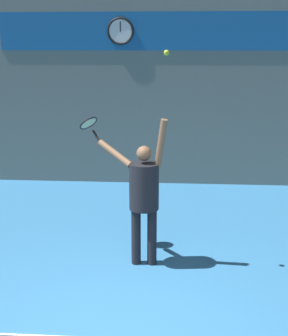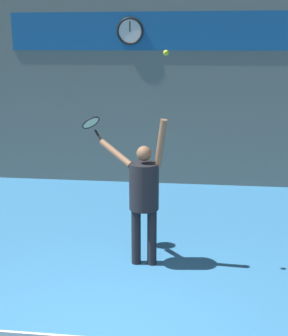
# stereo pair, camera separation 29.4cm
# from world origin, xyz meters

# --- Properties ---
(back_wall) EXTENTS (18.00, 0.10, 5.00)m
(back_wall) POSITION_xyz_m (0.00, 6.03, 2.50)
(back_wall) COLOR slate
(back_wall) RESTS_ON ground_plane
(sponsor_banner) EXTENTS (6.22, 0.02, 0.76)m
(sponsor_banner) POSITION_xyz_m (0.00, 5.97, 3.23)
(sponsor_banner) COLOR #195B9E
(scoreboard_clock) EXTENTS (0.56, 0.05, 0.56)m
(scoreboard_clock) POSITION_xyz_m (-0.58, 5.95, 3.23)
(scoreboard_clock) COLOR white
(tennis_player) EXTENTS (1.01, 0.62, 2.04)m
(tennis_player) POSITION_xyz_m (0.17, 2.04, 1.05)
(tennis_player) COLOR black
(tennis_player) RESTS_ON ground_plane
(tennis_racket) EXTENTS (0.38, 0.36, 0.36)m
(tennis_racket) POSITION_xyz_m (-0.63, 2.53, 1.87)
(tennis_racket) COLOR black
(tennis_ball) EXTENTS (0.07, 0.07, 0.07)m
(tennis_ball) POSITION_xyz_m (0.46, 1.91, 2.86)
(tennis_ball) COLOR #CCDB2D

